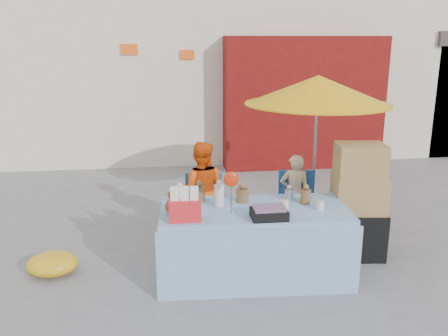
{
  "coord_description": "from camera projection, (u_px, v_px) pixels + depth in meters",
  "views": [
    {
      "loc": [
        -0.62,
        -5.0,
        2.54
      ],
      "look_at": [
        0.11,
        0.6,
        1.0
      ],
      "focal_mm": 38.0,
      "sensor_mm": 36.0,
      "label": 1
    }
  ],
  "objects": [
    {
      "name": "ground",
      "position": [
        221.0,
        264.0,
        5.52
      ],
      "size": [
        80.0,
        80.0,
        0.0
      ],
      "primitive_type": "plane",
      "color": "slate",
      "rests_on": "ground"
    },
    {
      "name": "backdrop",
      "position": [
        204.0,
        16.0,
        11.96
      ],
      "size": [
        14.0,
        8.0,
        7.8
      ],
      "color": "silver",
      "rests_on": "ground"
    },
    {
      "name": "market_table",
      "position": [
        253.0,
        241.0,
        5.17
      ],
      "size": [
        2.11,
        1.08,
        1.25
      ],
      "rotation": [
        0.0,
        0.0,
        -0.06
      ],
      "color": "#83A5D1",
      "rests_on": "ground"
    },
    {
      "name": "chair_left",
      "position": [
        203.0,
        222.0,
        6.12
      ],
      "size": [
        0.56,
        0.55,
        0.85
      ],
      "rotation": [
        0.0,
        0.0,
        -0.19
      ],
      "color": "#22539D",
      "rests_on": "ground"
    },
    {
      "name": "chair_right",
      "position": [
        297.0,
        217.0,
        6.27
      ],
      "size": [
        0.56,
        0.55,
        0.85
      ],
      "rotation": [
        0.0,
        0.0,
        -0.19
      ],
      "color": "#22539D",
      "rests_on": "ground"
    },
    {
      "name": "vendor_orange",
      "position": [
        201.0,
        190.0,
        6.14
      ],
      "size": [
        0.71,
        0.59,
        1.29
      ],
      "primitive_type": "imported",
      "rotation": [
        0.0,
        0.0,
        2.96
      ],
      "color": "#F6520C",
      "rests_on": "ground"
    },
    {
      "name": "vendor_beige",
      "position": [
        294.0,
        194.0,
        6.33
      ],
      "size": [
        0.44,
        0.33,
        1.08
      ],
      "primitive_type": "imported",
      "rotation": [
        0.0,
        0.0,
        2.96
      ],
      "color": "beige",
      "rests_on": "ground"
    },
    {
      "name": "umbrella",
      "position": [
        318.0,
        91.0,
        6.15
      ],
      "size": [
        1.9,
        1.9,
        2.09
      ],
      "color": "gray",
      "rests_on": "ground"
    },
    {
      "name": "box_stack",
      "position": [
        358.0,
        205.0,
        5.61
      ],
      "size": [
        0.69,
        0.59,
        1.38
      ],
      "rotation": [
        0.0,
        0.0,
        -0.13
      ],
      "color": "black",
      "rests_on": "ground"
    },
    {
      "name": "tarp_bundle",
      "position": [
        52.0,
        264.0,
        5.26
      ],
      "size": [
        0.59,
        0.49,
        0.25
      ],
      "primitive_type": "ellipsoid",
      "rotation": [
        0.0,
        0.0,
        -0.07
      ],
      "color": "gold",
      "rests_on": "ground"
    }
  ]
}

